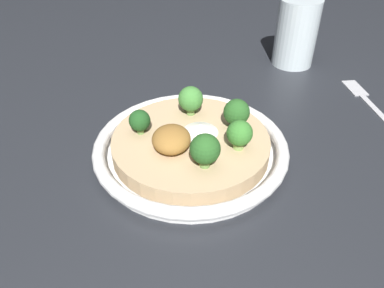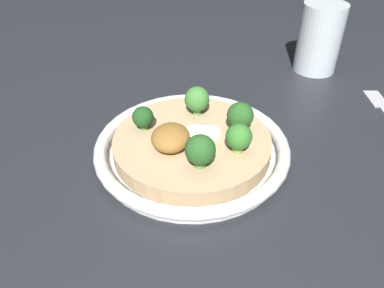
{
  "view_description": "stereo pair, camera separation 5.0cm",
  "coord_description": "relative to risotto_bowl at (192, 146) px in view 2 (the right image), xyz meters",
  "views": [
    {
      "loc": [
        -0.4,
        0.0,
        0.32
      ],
      "look_at": [
        0.0,
        0.0,
        0.02
      ],
      "focal_mm": 35.0,
      "sensor_mm": 36.0,
      "label": 1
    },
    {
      "loc": [
        -0.4,
        -0.05,
        0.32
      ],
      "look_at": [
        0.0,
        0.0,
        0.02
      ],
      "focal_mm": 35.0,
      "sensor_mm": 36.0,
      "label": 2
    }
  ],
  "objects": [
    {
      "name": "ground_plane",
      "position": [
        0.0,
        0.0,
        -0.02
      ],
      "size": [
        6.0,
        6.0,
        0.0
      ],
      "primitive_type": "plane",
      "color": "#23262B"
    },
    {
      "name": "risotto_bowl",
      "position": [
        0.0,
        0.0,
        0.0
      ],
      "size": [
        0.26,
        0.26,
        0.03
      ],
      "color": "white",
      "rests_on": "ground_plane"
    },
    {
      "name": "cheese_sprinkle",
      "position": [
        0.01,
        -0.01,
        0.02
      ],
      "size": [
        0.05,
        0.05,
        0.01
      ],
      "color": "white",
      "rests_on": "risotto_bowl"
    },
    {
      "name": "crispy_onion_garnish",
      "position": [
        -0.02,
        0.02,
        0.03
      ],
      "size": [
        0.05,
        0.05,
        0.03
      ],
      "color": "olive",
      "rests_on": "risotto_bowl"
    },
    {
      "name": "broccoli_right",
      "position": [
        0.06,
        -0.0,
        0.04
      ],
      "size": [
        0.04,
        0.04,
        0.04
      ],
      "color": "#668E47",
      "rests_on": "risotto_bowl"
    },
    {
      "name": "broccoli_left",
      "position": [
        -0.06,
        -0.02,
        0.04
      ],
      "size": [
        0.04,
        0.04,
        0.04
      ],
      "color": "#668E47",
      "rests_on": "risotto_bowl"
    },
    {
      "name": "broccoli_front_left",
      "position": [
        -0.02,
        -0.06,
        0.04
      ],
      "size": [
        0.03,
        0.03,
        0.04
      ],
      "color": "#84A856",
      "rests_on": "risotto_bowl"
    },
    {
      "name": "broccoli_front_right",
      "position": [
        0.02,
        -0.06,
        0.04
      ],
      "size": [
        0.04,
        0.04,
        0.04
      ],
      "color": "#668E47",
      "rests_on": "risotto_bowl"
    },
    {
      "name": "broccoli_back_right",
      "position": [
        0.01,
        0.07,
        0.03
      ],
      "size": [
        0.03,
        0.03,
        0.03
      ],
      "color": "#668E47",
      "rests_on": "risotto_bowl"
    },
    {
      "name": "drinking_glass",
      "position": [
        0.29,
        -0.2,
        0.05
      ],
      "size": [
        0.08,
        0.08,
        0.13
      ],
      "color": "silver",
      "rests_on": "ground_plane"
    }
  ]
}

